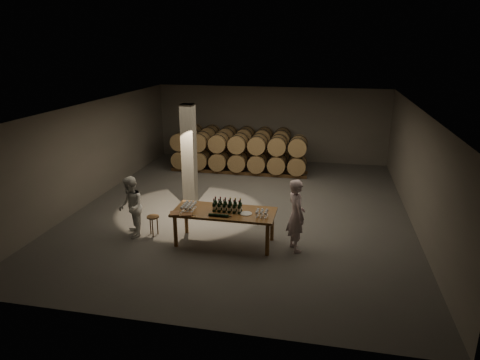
% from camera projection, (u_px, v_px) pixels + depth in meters
% --- Properties ---
extents(room, '(12.00, 12.00, 12.00)m').
position_uv_depth(room, '(189.00, 155.00, 13.53)').
color(room, '#595654').
rests_on(room, ground).
extents(tasting_table, '(2.60, 1.10, 0.90)m').
position_uv_depth(tasting_table, '(224.00, 215.00, 10.91)').
color(tasting_table, brown).
rests_on(tasting_table, ground).
extents(barrel_stack_back, '(4.70, 0.95, 1.57)m').
position_uv_depth(barrel_stack_back, '(236.00, 144.00, 18.34)').
color(barrel_stack_back, '#52331C').
rests_on(barrel_stack_back, ground).
extents(barrel_stack_front, '(5.48, 0.95, 1.57)m').
position_uv_depth(barrel_stack_front, '(239.00, 152.00, 16.96)').
color(barrel_stack_front, '#52331C').
rests_on(barrel_stack_front, ground).
extents(bottle_cluster, '(0.74, 0.24, 0.35)m').
position_uv_depth(bottle_cluster, '(227.00, 207.00, 10.81)').
color(bottle_cluster, black).
rests_on(bottle_cluster, tasting_table).
extents(lying_bottles, '(0.59, 0.07, 0.07)m').
position_uv_depth(lying_bottles, '(219.00, 215.00, 10.51)').
color(lying_bottles, black).
rests_on(lying_bottles, tasting_table).
extents(glass_cluster_left, '(0.30, 0.52, 0.17)m').
position_uv_depth(glass_cluster_left, '(189.00, 205.00, 10.91)').
color(glass_cluster_left, silver).
rests_on(glass_cluster_left, tasting_table).
extents(glass_cluster_right, '(0.30, 0.30, 0.16)m').
position_uv_depth(glass_cluster_right, '(262.00, 212.00, 10.54)').
color(glass_cluster_right, silver).
rests_on(glass_cluster_right, tasting_table).
extents(plate, '(0.30, 0.30, 0.02)m').
position_uv_depth(plate, '(246.00, 214.00, 10.70)').
color(plate, silver).
rests_on(plate, tasting_table).
extents(notebook_near, '(0.30, 0.26, 0.03)m').
position_uv_depth(notebook_near, '(186.00, 214.00, 10.63)').
color(notebook_near, brown).
rests_on(notebook_near, tasting_table).
extents(notebook_corner, '(0.31, 0.35, 0.02)m').
position_uv_depth(notebook_corner, '(175.00, 213.00, 10.70)').
color(notebook_corner, brown).
rests_on(notebook_corner, tasting_table).
extents(pen, '(0.14, 0.04, 0.01)m').
position_uv_depth(pen, '(194.00, 215.00, 10.59)').
color(pen, black).
rests_on(pen, tasting_table).
extents(stool, '(0.33, 0.33, 0.55)m').
position_uv_depth(stool, '(153.00, 220.00, 11.49)').
color(stool, '#52331C').
rests_on(stool, ground).
extents(person_man, '(0.70, 0.80, 1.86)m').
position_uv_depth(person_man, '(296.00, 215.00, 10.54)').
color(person_man, silver).
rests_on(person_man, ground).
extents(person_woman, '(0.93, 1.01, 1.66)m').
position_uv_depth(person_woman, '(131.00, 207.00, 11.32)').
color(person_woman, white).
rests_on(person_woman, ground).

